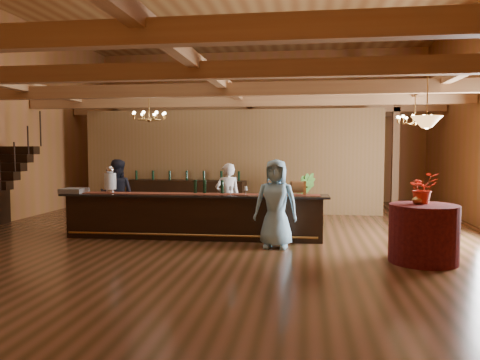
# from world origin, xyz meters

# --- Properties ---
(floor) EXTENTS (14.00, 14.00, 0.00)m
(floor) POSITION_xyz_m (0.00, 0.00, 0.00)
(floor) COLOR brown
(floor) RESTS_ON ground
(wall_back) EXTENTS (12.00, 0.10, 5.50)m
(wall_back) POSITION_xyz_m (0.00, 7.00, 2.75)
(wall_back) COLOR #9D622C
(wall_back) RESTS_ON floor
(wall_front) EXTENTS (12.00, 0.10, 5.50)m
(wall_front) POSITION_xyz_m (0.00, -7.00, 2.75)
(wall_front) COLOR #9D622C
(wall_front) RESTS_ON floor
(beam_grid) EXTENTS (11.90, 13.90, 0.39)m
(beam_grid) POSITION_xyz_m (0.00, 0.51, 3.24)
(beam_grid) COLOR #A07642
(beam_grid) RESTS_ON wall_left
(support_posts) EXTENTS (9.20, 10.20, 3.20)m
(support_posts) POSITION_xyz_m (0.00, -0.50, 1.60)
(support_posts) COLOR #A07642
(support_posts) RESTS_ON floor
(partition_wall) EXTENTS (9.00, 0.18, 3.10)m
(partition_wall) POSITION_xyz_m (-0.50, 3.50, 1.55)
(partition_wall) COLOR brown
(partition_wall) RESTS_ON floor
(backroom_boxes) EXTENTS (4.10, 0.60, 1.10)m
(backroom_boxes) POSITION_xyz_m (-0.29, 5.50, 0.53)
(backroom_boxes) COLOR black
(backroom_boxes) RESTS_ON floor
(tasting_bar) EXTENTS (5.81, 0.87, 0.98)m
(tasting_bar) POSITION_xyz_m (-0.63, -0.62, 0.49)
(tasting_bar) COLOR black
(tasting_bar) RESTS_ON floor
(beverage_dispenser) EXTENTS (0.26, 0.26, 0.60)m
(beverage_dispenser) POSITION_xyz_m (-2.52, -0.61, 1.25)
(beverage_dispenser) COLOR silver
(beverage_dispenser) RESTS_ON tasting_bar
(glass_rack_tray) EXTENTS (0.50, 0.50, 0.10)m
(glass_rack_tray) POSITION_xyz_m (-3.33, -0.72, 1.02)
(glass_rack_tray) COLOR gray
(glass_rack_tray) RESTS_ON tasting_bar
(raffle_drum) EXTENTS (0.34, 0.24, 0.30)m
(raffle_drum) POSITION_xyz_m (1.61, -0.61, 1.14)
(raffle_drum) COLOR brown
(raffle_drum) RESTS_ON tasting_bar
(bar_bottle_0) EXTENTS (0.07, 0.07, 0.30)m
(bar_bottle_0) POSITION_xyz_m (-0.62, -0.50, 1.12)
(bar_bottle_0) COLOR black
(bar_bottle_0) RESTS_ON tasting_bar
(bar_bottle_1) EXTENTS (0.07, 0.07, 0.30)m
(bar_bottle_1) POSITION_xyz_m (-0.41, -0.50, 1.12)
(bar_bottle_1) COLOR black
(bar_bottle_1) RESTS_ON tasting_bar
(bar_bottle_2) EXTENTS (0.07, 0.07, 0.30)m
(bar_bottle_2) POSITION_xyz_m (-0.02, -0.49, 1.12)
(bar_bottle_2) COLOR black
(bar_bottle_2) RESTS_ON tasting_bar
(backbar_shelf) EXTENTS (3.58, 0.92, 1.00)m
(backbar_shelf) POSITION_xyz_m (-1.75, 3.13, 0.50)
(backbar_shelf) COLOR black
(backbar_shelf) RESTS_ON floor
(round_table) EXTENTS (1.15, 1.15, 1.00)m
(round_table) POSITION_xyz_m (3.78, -2.15, 0.50)
(round_table) COLOR maroon
(round_table) RESTS_ON floor
(chandelier_left) EXTENTS (0.80, 0.80, 0.63)m
(chandelier_left) POSITION_xyz_m (-1.92, 0.32, 2.72)
(chandelier_left) COLOR #AA7D3B
(chandelier_left) RESTS_ON beam_grid
(chandelier_right) EXTENTS (0.80, 0.80, 0.73)m
(chandelier_right) POSITION_xyz_m (4.28, 1.01, 2.63)
(chandelier_right) COLOR #AA7D3B
(chandelier_right) RESTS_ON beam_grid
(pendant_lamp) EXTENTS (0.52, 0.52, 0.90)m
(pendant_lamp) POSITION_xyz_m (3.78, -2.15, 2.40)
(pendant_lamp) COLOR #AA7D3B
(pendant_lamp) RESTS_ON beam_grid
(bartender) EXTENTS (0.69, 0.58, 1.61)m
(bartender) POSITION_xyz_m (-0.02, 0.21, 0.80)
(bartender) COLOR white
(bartender) RESTS_ON floor
(staff_second) EXTENTS (0.85, 0.68, 1.69)m
(staff_second) POSITION_xyz_m (-2.70, 0.15, 0.85)
(staff_second) COLOR black
(staff_second) RESTS_ON floor
(guest) EXTENTS (0.90, 0.64, 1.74)m
(guest) POSITION_xyz_m (1.19, -1.31, 0.87)
(guest) COLOR #89C3E2
(guest) RESTS_ON floor
(floor_plant) EXTENTS (0.80, 0.69, 1.29)m
(floor_plant) POSITION_xyz_m (1.69, 2.33, 0.64)
(floor_plant) COLOR #3E7526
(floor_plant) RESTS_ON floor
(table_flowers) EXTENTS (0.60, 0.56, 0.54)m
(table_flowers) POSITION_xyz_m (3.78, -2.02, 1.27)
(table_flowers) COLOR red
(table_flowers) RESTS_ON round_table
(table_vase) EXTENTS (0.19, 0.19, 0.29)m
(table_vase) POSITION_xyz_m (3.68, -2.10, 1.14)
(table_vase) COLOR #AA7D3B
(table_vase) RESTS_ON round_table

